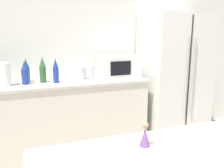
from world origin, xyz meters
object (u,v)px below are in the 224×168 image
Objects in this scene: back_bottle_0 at (83,70)px; wise_man_figurine_blue at (145,136)px; paper_towel_roll at (5,74)px; back_bottle_5 at (92,70)px; back_bottle_3 at (26,71)px; back_bottle_4 at (43,70)px; microwave at (119,66)px; back_bottle_2 at (56,71)px; refrigerator at (173,78)px; back_bottle_1 at (25,73)px.

back_bottle_0 is 1.85× the size of wise_man_figurine_blue.
back_bottle_5 is (1.00, 0.10, -0.02)m from paper_towel_roll.
back_bottle_4 is at bearing -26.86° from back_bottle_3.
paper_towel_roll is at bearing -175.15° from back_bottle_0.
microwave is (1.37, 0.09, 0.01)m from paper_towel_roll.
back_bottle_2 is at bearing -166.32° from back_bottle_5.
refrigerator reaches higher than back_bottle_5.
back_bottle_4 reaches higher than back_bottle_0.
microwave is at bearing 2.02° from back_bottle_4.
back_bottle_0 is 1.02× the size of back_bottle_5.
paper_towel_roll is 2.03m from wise_man_figurine_blue.
microwave is at bearing 173.98° from refrigerator.
paper_towel_roll reaches higher than back_bottle_0.
back_bottle_1 is at bearing 179.60° from refrigerator.
back_bottle_5 is (0.46, 0.11, -0.03)m from back_bottle_2.
back_bottle_2 reaches higher than paper_towel_roll.
microwave is at bearing 1.71° from back_bottle_0.
back_bottle_0 is (0.88, 0.08, -0.02)m from paper_towel_roll.
wise_man_figurine_blue is at bearing -94.02° from back_bottle_0.
back_bottle_1 is 0.88× the size of back_bottle_4.
paper_towel_roll is at bearing -174.29° from back_bottle_1.
back_bottle_4 reaches higher than back_bottle_5.
wise_man_figurine_blue is at bearing -83.95° from back_bottle_2.
back_bottle_4 is at bearing -177.98° from microwave.
microwave is 2.03× the size of back_bottle_0.
back_bottle_2 is at bearing -25.35° from back_bottle_4.
back_bottle_5 is at bearing 4.23° from back_bottle_4.
back_bottle_0 is at bearing 176.92° from refrigerator.
wise_man_figurine_blue is (-0.14, -1.97, -0.00)m from back_bottle_0.
back_bottle_0 is 0.84× the size of back_bottle_3.
back_bottle_0 is (-1.26, 0.07, 0.17)m from refrigerator.
refrigerator is 13.69× the size of wise_man_figurine_blue.
back_bottle_0 is 0.88× the size of back_bottle_1.
refrigerator is 2.16m from paper_towel_roll.
back_bottle_5 is (0.12, 0.02, -0.00)m from back_bottle_0.
back_bottle_1 reaches higher than back_bottle_0.
wise_man_figurine_blue is (-0.62, -1.98, -0.03)m from microwave.
back_bottle_4 is 0.60m from back_bottle_5.
back_bottle_4 is at bearing 154.65° from back_bottle_2.
back_bottle_3 is (0.22, 0.15, 0.01)m from paper_towel_roll.
wise_man_figurine_blue is (-1.40, -1.90, 0.17)m from refrigerator.
microwave is 2.08m from wise_man_figurine_blue.
back_bottle_3 is at bearing 176.48° from back_bottle_5.
back_bottle_1 is 0.20m from back_bottle_4.
back_bottle_4 is (0.41, 0.06, 0.02)m from paper_towel_roll.
refrigerator is at bearing 53.56° from wise_man_figurine_blue.
back_bottle_1 is at bearing 5.71° from paper_towel_roll.
back_bottle_2 is 0.47m from back_bottle_5.
back_bottle_4 reaches higher than back_bottle_2.
paper_towel_roll is 0.55m from back_bottle_2.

